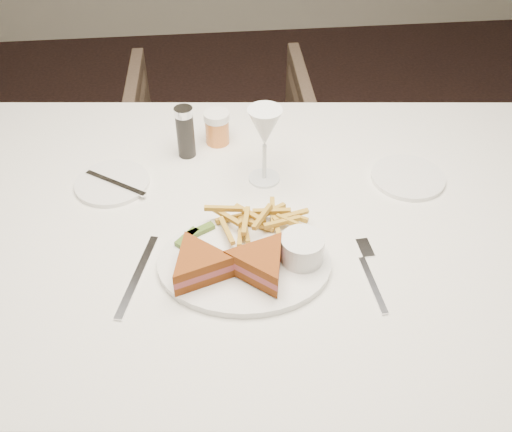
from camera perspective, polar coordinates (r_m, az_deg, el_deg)
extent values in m
plane|color=black|center=(1.84, 7.17, -14.65)|extent=(5.00, 5.00, 0.00)
cube|color=white|center=(1.43, -0.21, -11.52)|extent=(1.46, 1.05, 0.75)
imported|color=#4F3E30|center=(2.12, -3.50, 7.12)|extent=(0.65, 0.61, 0.65)
ellipsoid|color=white|center=(1.05, -1.17, -4.72)|extent=(0.34, 0.28, 0.01)
cube|color=silver|center=(1.06, -11.76, -5.86)|extent=(0.07, 0.20, 0.00)
cylinder|color=white|center=(1.27, -14.18, 3.23)|extent=(0.16, 0.16, 0.01)
cylinder|color=white|center=(1.29, 14.94, 3.76)|extent=(0.16, 0.16, 0.01)
cylinder|color=black|center=(1.30, -7.08, 8.32)|extent=(0.04, 0.04, 0.12)
cylinder|color=orange|center=(1.35, -3.91, 8.80)|extent=(0.06, 0.06, 0.08)
cube|color=#405E21|center=(1.10, -5.53, -1.44)|extent=(0.06, 0.04, 0.01)
cube|color=#405E21|center=(1.09, -6.92, -2.15)|extent=(0.05, 0.05, 0.01)
cylinder|color=white|center=(1.04, 4.64, -3.27)|extent=(0.08, 0.08, 0.05)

